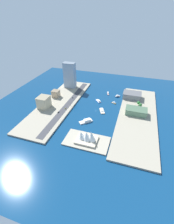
# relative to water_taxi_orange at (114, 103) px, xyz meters

# --- Properties ---
(ground_plane) EXTENTS (440.00, 440.00, 0.00)m
(ground_plane) POSITION_rel_water_taxi_orange_xyz_m (30.78, 38.17, -1.37)
(ground_plane) COLOR navy
(quay_west) EXTENTS (70.00, 240.00, 2.90)m
(quay_west) POSITION_rel_water_taxi_orange_xyz_m (-51.96, 38.17, 0.09)
(quay_west) COLOR #9E937F
(quay_west) RESTS_ON ground_plane
(quay_east) EXTENTS (70.00, 240.00, 2.90)m
(quay_east) POSITION_rel_water_taxi_orange_xyz_m (113.52, 38.17, 0.09)
(quay_east) COLOR #9E937F
(quay_east) RESTS_ON ground_plane
(peninsula_point) EXTENTS (70.00, 38.44, 2.00)m
(peninsula_point) POSITION_rel_water_taxi_orange_xyz_m (20.04, 130.98, -0.37)
(peninsula_point) COLOR #A89E89
(peninsula_point) RESTS_ON ground_plane
(road_strip) EXTENTS (12.90, 228.00, 0.15)m
(road_strip) POSITION_rel_water_taxi_orange_xyz_m (92.00, 38.17, 1.61)
(road_strip) COLOR #38383D
(road_strip) RESTS_ON quay_east
(water_taxi_orange) EXTENTS (10.26, 7.27, 3.71)m
(water_taxi_orange) POSITION_rel_water_taxi_orange_xyz_m (0.00, 0.00, 0.00)
(water_taxi_orange) COLOR orange
(water_taxi_orange) RESTS_ON ground_plane
(patrol_launch_navy) EXTENTS (11.94, 9.42, 4.49)m
(patrol_launch_navy) POSITION_rel_water_taxi_orange_xyz_m (-2.90, -33.14, 0.35)
(patrol_launch_navy) COLOR #1E284C
(patrol_launch_navy) RESTS_ON ground_plane
(catamaran_blue) EXTENTS (15.94, 16.80, 4.08)m
(catamaran_blue) POSITION_rel_water_taxi_orange_xyz_m (33.96, 2.81, 0.01)
(catamaran_blue) COLOR blue
(catamaran_blue) RESTS_ON ground_plane
(barge_flat_brown) EXTENTS (15.79, 22.52, 3.19)m
(barge_flat_brown) POSITION_rel_water_taxi_orange_xyz_m (17.61, 38.25, -0.20)
(barge_flat_brown) COLOR brown
(barge_flat_brown) RESTS_ON ground_plane
(tugboat_red) EXTENTS (7.39, 15.17, 3.55)m
(tugboat_red) POSITION_rel_water_taxi_orange_xyz_m (21.51, -41.52, -0.05)
(tugboat_red) COLOR red
(tugboat_red) RESTS_ON ground_plane
(ferry_white_commuter) EXTENTS (24.07, 23.05, 5.32)m
(ferry_white_commuter) POSITION_rel_water_taxi_orange_xyz_m (36.61, 82.79, 0.70)
(ferry_white_commuter) COLOR silver
(ferry_white_commuter) RESTS_ON ground_plane
(apartment_midrise_tan) EXTENTS (16.20, 15.57, 15.34)m
(apartment_midrise_tan) POSITION_rel_water_taxi_orange_xyz_m (132.73, 15.63, 9.24)
(apartment_midrise_tan) COLOR tan
(apartment_midrise_tan) RESTS_ON quay_east
(office_block_beige) EXTENTS (22.27, 24.57, 23.61)m
(office_block_beige) POSITION_rel_water_taxi_orange_xyz_m (133.91, 64.68, 13.38)
(office_block_beige) COLOR #C6B793
(office_block_beige) RESTS_ON quay_east
(terminal_long_green) EXTENTS (40.40, 23.86, 11.40)m
(terminal_long_green) POSITION_rel_water_taxi_orange_xyz_m (-48.04, 31.56, 7.27)
(terminal_long_green) COLOR slate
(terminal_long_green) RESTS_ON quay_west
(tower_tall_glass) EXTENTS (29.37, 17.63, 62.76)m
(tower_tall_glass) POSITION_rel_water_taxi_orange_xyz_m (122.27, -44.72, 32.95)
(tower_tall_glass) COLOR #8C9EB2
(tower_tall_glass) RESTS_ON quay_east
(warehouse_low_gray) EXTENTS (40.19, 28.64, 12.46)m
(warehouse_low_gray) POSITION_rel_water_taxi_orange_xyz_m (-35.17, -33.26, 7.80)
(warehouse_low_gray) COLOR gray
(warehouse_low_gray) RESTS_ON quay_west
(suv_black) EXTENTS (2.13, 4.44, 1.64)m
(suv_black) POSITION_rel_water_taxi_orange_xyz_m (97.15, 74.34, 2.48)
(suv_black) COLOR black
(suv_black) RESTS_ON road_strip
(taxi_yellow_cab) EXTENTS (1.81, 4.31, 1.56)m
(taxi_yellow_cab) POSITION_rel_water_taxi_orange_xyz_m (89.64, 57.02, 2.45)
(taxi_yellow_cab) COLOR black
(taxi_yellow_cab) RESTS_ON road_strip
(sedan_silver) EXTENTS (2.15, 4.35, 1.60)m
(sedan_silver) POSITION_rel_water_taxi_orange_xyz_m (93.63, 10.00, 2.47)
(sedan_silver) COLOR black
(sedan_silver) RESTS_ON road_strip
(traffic_light_waterfront) EXTENTS (0.36, 0.36, 6.50)m
(traffic_light_waterfront) POSITION_rel_water_taxi_orange_xyz_m (84.19, 44.22, 5.88)
(traffic_light_waterfront) COLOR black
(traffic_light_waterfront) RESTS_ON quay_east
(opera_landmark) EXTENTS (33.11, 26.10, 21.15)m
(opera_landmark) POSITION_rel_water_taxi_orange_xyz_m (20.05, 130.98, 8.07)
(opera_landmark) COLOR #BCAD93
(opera_landmark) RESTS_ON peninsula_point
(park_tree_cluster) EXTENTS (10.77, 13.72, 9.32)m
(park_tree_cluster) POSITION_rel_water_taxi_orange_xyz_m (-52.93, -0.22, 7.36)
(park_tree_cluster) COLOR brown
(park_tree_cluster) RESTS_ON quay_west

